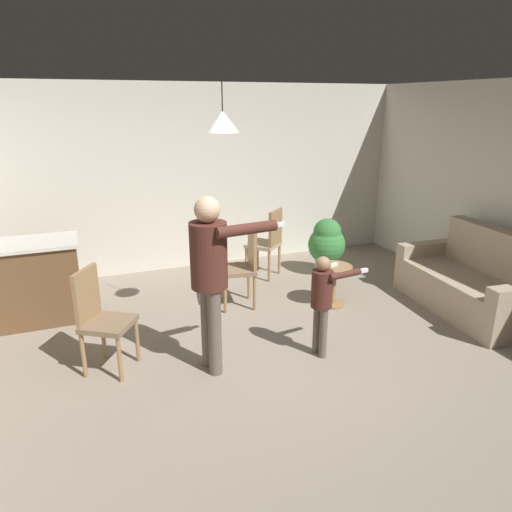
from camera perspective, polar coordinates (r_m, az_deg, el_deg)
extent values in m
plane|color=gray|center=(4.73, 4.33, -12.74)|extent=(7.68, 7.68, 0.00)
cube|color=silver|center=(7.15, -6.68, 9.45)|extent=(6.40, 0.10, 2.70)
cube|color=tan|center=(6.26, 24.18, -4.06)|extent=(0.96, 1.50, 0.45)
cube|color=tan|center=(6.32, 27.00, 0.55)|extent=(0.31, 1.45, 0.55)
cube|color=tan|center=(6.81, 19.93, -0.97)|extent=(0.86, 0.25, 0.63)
cylinder|color=#99754C|center=(7.09, 21.85, -2.90)|extent=(0.05, 0.05, 0.06)
cylinder|color=#99754C|center=(5.60, 26.64, -9.24)|extent=(0.05, 0.05, 0.06)
cylinder|color=#99754C|center=(6.72, 17.49, -3.57)|extent=(0.05, 0.05, 0.06)
cube|color=brown|center=(5.95, -26.39, -3.15)|extent=(1.20, 0.60, 0.91)
cube|color=beige|center=(5.81, -27.04, 1.22)|extent=(1.26, 0.66, 0.04)
cylinder|color=#99754C|center=(5.82, 9.53, -1.33)|extent=(0.44, 0.44, 0.03)
cylinder|color=#99754C|center=(5.91, 9.40, -3.71)|extent=(0.06, 0.06, 0.49)
cylinder|color=#99754C|center=(6.00, 9.28, -5.74)|extent=(0.31, 0.31, 0.03)
cylinder|color=#60564C|center=(4.51, -5.92, -8.34)|extent=(0.12, 0.12, 0.84)
cylinder|color=#60564C|center=(4.36, -5.02, -9.27)|extent=(0.12, 0.12, 0.84)
cylinder|color=#4C261E|center=(4.16, -5.77, 0.08)|extent=(0.33, 0.33, 0.60)
sphere|color=#D8AD8C|center=(4.05, -5.96, 5.64)|extent=(0.23, 0.23, 0.23)
cylinder|color=#4C261E|center=(4.34, -6.75, 0.40)|extent=(0.10, 0.10, 0.56)
cylinder|color=#4C261E|center=(4.03, -1.13, 3.30)|extent=(0.57, 0.16, 0.10)
cube|color=white|center=(4.18, 2.68, 3.82)|extent=(0.13, 0.05, 0.04)
cylinder|color=#60564C|center=(4.81, 7.39, -8.74)|extent=(0.08, 0.08, 0.53)
cylinder|color=#60564C|center=(4.73, 8.18, -9.25)|extent=(0.08, 0.08, 0.53)
cylinder|color=#4C261E|center=(4.58, 8.02, -3.98)|extent=(0.21, 0.21, 0.37)
sphere|color=#9E7556|center=(4.49, 8.16, -0.94)|extent=(0.14, 0.14, 0.14)
cylinder|color=#4C261E|center=(4.68, 7.13, -3.71)|extent=(0.06, 0.06, 0.35)
cylinder|color=#4C261E|center=(4.54, 10.79, -2.22)|extent=(0.36, 0.11, 0.06)
cube|color=white|center=(4.67, 12.75, -1.78)|extent=(0.13, 0.05, 0.04)
cylinder|color=#99754C|center=(6.60, 1.61, -1.28)|extent=(0.04, 0.04, 0.45)
cylinder|color=#99754C|center=(6.91, 2.85, -0.38)|extent=(0.04, 0.04, 0.45)
cylinder|color=#99754C|center=(6.75, -1.17, -0.83)|extent=(0.04, 0.04, 0.45)
cylinder|color=#99754C|center=(7.05, 0.17, 0.03)|extent=(0.04, 0.04, 0.45)
cube|color=tan|center=(6.75, 0.87, 1.40)|extent=(0.59, 0.59, 0.05)
cube|color=#99754C|center=(6.60, 2.38, 3.48)|extent=(0.31, 0.28, 0.50)
cylinder|color=#99754C|center=(5.70, -0.18, -4.53)|extent=(0.04, 0.04, 0.45)
cylinder|color=#99754C|center=(6.02, -0.88, -3.23)|extent=(0.04, 0.04, 0.45)
cylinder|color=#99754C|center=(5.64, -3.78, -4.81)|extent=(0.04, 0.04, 0.45)
cylinder|color=#99754C|center=(5.97, -4.27, -3.48)|extent=(0.04, 0.04, 0.45)
cube|color=#7F664C|center=(5.74, -2.31, -1.69)|extent=(0.48, 0.48, 0.05)
cube|color=#99754C|center=(5.69, -0.46, 1.05)|extent=(0.10, 0.38, 0.50)
cylinder|color=#99754C|center=(4.93, -18.07, -9.34)|extent=(0.04, 0.04, 0.45)
cylinder|color=#99754C|center=(4.66, -20.24, -11.27)|extent=(0.04, 0.04, 0.45)
cylinder|color=#99754C|center=(4.77, -14.24, -9.94)|extent=(0.04, 0.04, 0.45)
cylinder|color=#99754C|center=(4.49, -16.24, -12.00)|extent=(0.04, 0.04, 0.45)
cube|color=#7F664C|center=(4.60, -17.49, -7.87)|extent=(0.58, 0.58, 0.05)
cube|color=#99754C|center=(4.58, -19.91, -4.46)|extent=(0.24, 0.34, 0.50)
cylinder|color=#B7B2AD|center=(7.03, 8.46, -1.10)|extent=(0.32, 0.32, 0.25)
sphere|color=#387F3D|center=(6.93, 8.58, 1.34)|extent=(0.54, 0.54, 0.54)
sphere|color=#387F3D|center=(6.88, 8.66, 2.86)|extent=(0.41, 0.41, 0.41)
cube|color=white|center=(5.80, 9.39, -1.05)|extent=(0.13, 0.08, 0.04)
cone|color=silver|center=(4.67, -4.08, 15.98)|extent=(0.32, 0.32, 0.20)
cylinder|color=black|center=(4.67, -4.15, 19.29)|extent=(0.01, 0.01, 0.36)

